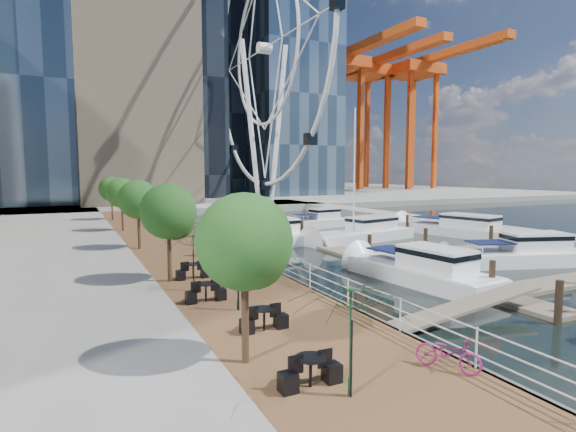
# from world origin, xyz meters

# --- Properties ---
(ground) EXTENTS (520.00, 520.00, 0.00)m
(ground) POSITION_xyz_m (0.00, 0.00, 0.00)
(ground) COLOR black
(ground) RESTS_ON ground
(boardwalk) EXTENTS (6.00, 60.00, 1.00)m
(boardwalk) POSITION_xyz_m (-9.00, 15.00, 0.50)
(boardwalk) COLOR brown
(boardwalk) RESTS_ON ground
(seawall) EXTENTS (0.25, 60.00, 1.00)m
(seawall) POSITION_xyz_m (-6.00, 15.00, 0.50)
(seawall) COLOR #595954
(seawall) RESTS_ON ground
(land_far) EXTENTS (200.00, 114.00, 1.00)m
(land_far) POSITION_xyz_m (0.00, 102.00, 0.50)
(land_far) COLOR gray
(land_far) RESTS_ON ground
(breakwater) EXTENTS (4.00, 60.00, 1.00)m
(breakwater) POSITION_xyz_m (20.00, 20.00, 0.50)
(breakwater) COLOR gray
(breakwater) RESTS_ON ground
(pier) EXTENTS (14.00, 12.00, 1.00)m
(pier) POSITION_xyz_m (14.00, 52.00, 0.50)
(pier) COLOR gray
(pier) RESTS_ON ground
(railing) EXTENTS (0.10, 60.00, 1.05)m
(railing) POSITION_xyz_m (-6.10, 15.00, 1.52)
(railing) COLOR white
(railing) RESTS_ON boardwalk
(floating_docks) EXTENTS (16.00, 34.00, 2.60)m
(floating_docks) POSITION_xyz_m (7.97, 9.98, 0.49)
(floating_docks) COLOR #6D6051
(floating_docks) RESTS_ON ground
(ferris_wheel) EXTENTS (5.80, 45.60, 47.80)m
(ferris_wheel) POSITION_xyz_m (14.00, 52.00, 25.92)
(ferris_wheel) COLOR white
(ferris_wheel) RESTS_ON ground
(port_cranes) EXTENTS (40.00, 52.00, 38.00)m
(port_cranes) POSITION_xyz_m (67.67, 95.67, 20.00)
(port_cranes) COLOR #D84C14
(port_cranes) RESTS_ON ground
(street_trees) EXTENTS (2.60, 42.60, 4.60)m
(street_trees) POSITION_xyz_m (-11.40, 14.00, 4.29)
(street_trees) COLOR #3F2B1C
(street_trees) RESTS_ON ground
(cafe_tables) EXTENTS (2.50, 13.70, 0.74)m
(cafe_tables) POSITION_xyz_m (-10.40, -2.00, 1.37)
(cafe_tables) COLOR black
(cafe_tables) RESTS_ON ground
(yacht_foreground) EXTENTS (10.49, 5.85, 2.15)m
(yacht_foreground) POSITION_xyz_m (10.98, 2.43, 0.00)
(yacht_foreground) COLOR white
(yacht_foreground) RESTS_ON ground
(bicycle) EXTENTS (1.33, 1.76, 0.89)m
(bicycle) POSITION_xyz_m (-6.82, -8.74, 1.44)
(bicycle) COLOR #931559
(bicycle) RESTS_ON boardwalk
(pedestrian_near) EXTENTS (0.73, 0.77, 1.78)m
(pedestrian_near) POSITION_xyz_m (-7.93, 9.28, 1.89)
(pedestrian_near) COLOR #484960
(pedestrian_near) RESTS_ON boardwalk
(pedestrian_mid) EXTENTS (0.77, 0.97, 1.96)m
(pedestrian_mid) POSITION_xyz_m (-7.86, 21.73, 1.98)
(pedestrian_mid) COLOR gray
(pedestrian_mid) RESTS_ON boardwalk
(pedestrian_far) EXTENTS (0.98, 0.59, 1.57)m
(pedestrian_far) POSITION_xyz_m (-8.01, 27.86, 1.78)
(pedestrian_far) COLOR #384047
(pedestrian_far) RESTS_ON boardwalk
(moored_yachts) EXTENTS (22.12, 37.37, 11.50)m
(moored_yachts) POSITION_xyz_m (7.83, 13.12, 0.00)
(moored_yachts) COLOR white
(moored_yachts) RESTS_ON ground
(cafe_seating) EXTENTS (4.30, 14.11, 2.66)m
(cafe_seating) POSITION_xyz_m (-10.26, -3.42, 2.25)
(cafe_seating) COLOR #0F371A
(cafe_seating) RESTS_ON ground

